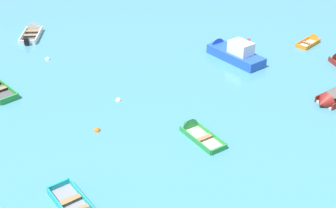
% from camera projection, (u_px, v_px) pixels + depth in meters
% --- Properties ---
extents(rowboat_green_near_left, '(3.29, 3.42, 1.14)m').
position_uv_depth(rowboat_green_near_left, '(193.00, 130.00, 27.36)').
color(rowboat_green_near_left, beige).
rests_on(rowboat_green_near_left, ground_plane).
extents(rowboat_maroon_far_right, '(3.83, 3.79, 1.33)m').
position_uv_depth(rowboat_maroon_far_right, '(334.00, 97.00, 30.47)').
color(rowboat_maroon_far_right, beige).
rests_on(rowboat_maroon_far_right, ground_plane).
extents(motor_launch_blue_outer_left, '(5.37, 5.19, 2.12)m').
position_uv_depth(motor_launch_blue_outer_left, '(232.00, 52.00, 36.65)').
color(motor_launch_blue_outer_left, blue).
rests_on(motor_launch_blue_outer_left, ground_plane).
extents(rowboat_orange_back_row_center, '(2.52, 3.03, 1.00)m').
position_uv_depth(rowboat_orange_back_row_center, '(312.00, 41.00, 39.86)').
color(rowboat_orange_back_row_center, beige).
rests_on(rowboat_orange_back_row_center, ground_plane).
extents(rowboat_white_midfield_left, '(2.33, 4.45, 1.39)m').
position_uv_depth(rowboat_white_midfield_left, '(33.00, 31.00, 41.73)').
color(rowboat_white_midfield_left, '#4C4C51').
rests_on(rowboat_white_midfield_left, ground_plane).
extents(mooring_buoy_trailing, '(0.42, 0.42, 0.42)m').
position_uv_depth(mooring_buoy_trailing, '(97.00, 131.00, 27.52)').
color(mooring_buoy_trailing, orange).
rests_on(mooring_buoy_trailing, ground_plane).
extents(mooring_buoy_between_boats_right, '(0.40, 0.40, 0.40)m').
position_uv_depth(mooring_buoy_between_boats_right, '(119.00, 100.00, 30.81)').
color(mooring_buoy_between_boats_right, silver).
rests_on(mooring_buoy_between_boats_right, ground_plane).
extents(mooring_buoy_midfield, '(0.36, 0.36, 0.36)m').
position_uv_depth(mooring_buoy_midfield, '(249.00, 40.00, 40.41)').
color(mooring_buoy_midfield, red).
rests_on(mooring_buoy_midfield, ground_plane).
extents(mooring_buoy_between_boats_left, '(0.41, 0.41, 0.41)m').
position_uv_depth(mooring_buoy_between_boats_left, '(48.00, 59.00, 36.71)').
color(mooring_buoy_between_boats_left, silver).
rests_on(mooring_buoy_between_boats_left, ground_plane).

